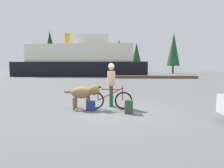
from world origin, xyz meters
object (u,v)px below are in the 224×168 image
backpack (129,107)px  sailboat_moored (110,73)px  handbag_pannier (91,106)px  ferry_boat (83,61)px  bicycle (109,100)px  person_cyclist (111,80)px  dog (84,93)px

backpack → sailboat_moored: (-3.29, 33.31, 0.26)m
handbag_pannier → ferry_boat: ferry_boat is taller
bicycle → person_cyclist: size_ratio=1.00×
backpack → ferry_boat: bearing=105.9°
bicycle → backpack: bicycle is taller
backpack → handbag_pannier: bearing=168.2°
dog → ferry_boat: ferry_boat is taller
person_cyclist → dog: person_cyclist is taller
bicycle → handbag_pannier: bearing=-155.7°
sailboat_moored → dog: bearing=-87.2°
dog → handbag_pannier: 0.59m
bicycle → ferry_boat: bearing=104.8°
bicycle → person_cyclist: (0.05, 0.53, 0.69)m
dog → backpack: bearing=-17.8°
person_cyclist → backpack: (0.68, -1.11, -0.83)m
ferry_boat → bicycle: bearing=-75.2°
dog → handbag_pannier: bearing=-39.7°
handbag_pannier → ferry_boat: bearing=103.4°
person_cyclist → sailboat_moored: sailboat_moored is taller
dog → backpack: size_ratio=2.94×
bicycle → dog: dog is taller
handbag_pannier → sailboat_moored: bearing=93.3°
bicycle → handbag_pannier: (-0.65, -0.29, -0.19)m
person_cyclist → sailboat_moored: (-2.60, 32.20, -0.56)m
person_cyclist → handbag_pannier: size_ratio=4.87×
sailboat_moored → ferry_boat: bearing=-135.8°
backpack → ferry_boat: (-8.15, 28.59, 2.63)m
handbag_pannier → sailboat_moored: sailboat_moored is taller
person_cyclist → dog: (-1.00, -0.57, -0.43)m
person_cyclist → backpack: person_cyclist is taller
bicycle → ferry_boat: size_ratio=0.07×
person_cyclist → dog: size_ratio=1.28×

